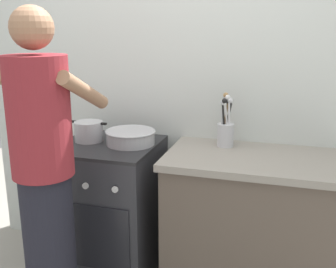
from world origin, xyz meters
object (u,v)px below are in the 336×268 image
(stove_range, at_px, (110,210))
(mixing_bowl, at_px, (131,137))
(pot, at_px, (89,131))
(utensil_crock, at_px, (226,130))
(person, at_px, (45,182))

(stove_range, xyz_separation_m, mixing_bowl, (0.14, 0.03, 0.50))
(pot, distance_m, mixing_bowl, 0.28)
(stove_range, height_order, utensil_crock, utensil_crock)
(stove_range, xyz_separation_m, pot, (-0.14, 0.03, 0.51))
(stove_range, distance_m, pot, 0.53)
(mixing_bowl, bearing_deg, stove_range, -166.55)
(stove_range, distance_m, utensil_crock, 0.91)
(pot, relative_size, utensil_crock, 0.75)
(stove_range, xyz_separation_m, utensil_crock, (0.71, 0.16, 0.55))
(pot, bearing_deg, utensil_crock, 8.73)
(person, bearing_deg, pot, 96.41)
(utensil_crock, bearing_deg, pot, -171.27)
(mixing_bowl, xyz_separation_m, person, (-0.21, -0.61, -0.09))
(pot, relative_size, mixing_bowl, 0.79)
(stove_range, height_order, mixing_bowl, mixing_bowl)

